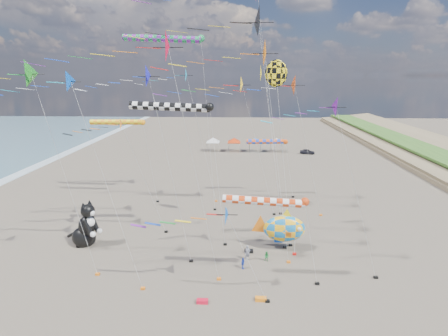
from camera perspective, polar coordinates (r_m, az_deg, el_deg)
ground at (r=27.61m, az=1.64°, el=-24.49°), size 260.00×260.00×0.00m
delta_kite_0 at (r=47.89m, az=-8.00°, el=14.41°), size 10.96×1.89×18.56m
delta_kite_1 at (r=27.99m, az=-10.49°, el=18.30°), size 13.80×2.51×20.85m
delta_kite_2 at (r=30.53m, az=4.64°, el=17.65°), size 11.89×2.41×20.52m
delta_kite_4 at (r=33.70m, az=5.12°, el=22.18°), size 14.12×2.93×23.54m
delta_kite_5 at (r=42.51m, az=2.17°, el=13.04°), size 13.62×2.27×17.64m
delta_kite_6 at (r=39.09m, az=-16.27°, el=6.40°), size 8.89×1.50×13.37m
delta_kite_7 at (r=26.64m, az=-2.24°, el=-8.90°), size 10.45×1.84×8.07m
delta_kite_8 at (r=29.23m, az=17.60°, el=8.89°), size 9.57×1.80×16.07m
delta_kite_9 at (r=31.99m, az=-28.84°, el=12.94°), size 11.36×2.44×18.92m
delta_kite_10 at (r=31.51m, az=-14.22°, el=13.90°), size 10.00×2.16×18.59m
delta_kite_11 at (r=42.84m, az=10.04°, el=12.93°), size 14.27×2.66×17.82m
delta_kite_12 at (r=28.52m, az=-24.32°, el=11.95°), size 10.49×1.69×17.99m
windsock_0 at (r=49.65m, az=-16.73°, el=7.13°), size 8.89×0.76×11.80m
windsock_1 at (r=34.54m, az=-8.11°, el=9.77°), size 9.39×0.82×14.99m
windsock_2 at (r=28.81m, az=7.22°, el=-5.48°), size 8.37×0.72×7.95m
windsock_3 at (r=44.90m, az=-9.54°, el=20.01°), size 11.13×0.84×22.18m
windsock_4 at (r=50.36m, az=7.27°, el=4.24°), size 7.24×0.71×8.74m
angelfish_kite at (r=36.08m, az=8.19°, el=14.81°), size 3.74×3.02×19.03m
cat_inflatable at (r=39.78m, az=-21.74°, el=-8.33°), size 4.22×3.16×5.11m
fish_inflatable at (r=36.63m, az=9.72°, el=-9.70°), size 5.73×2.40×4.58m
person_adult at (r=35.12m, az=3.87°, el=-13.66°), size 0.65×0.56×1.50m
child_green at (r=35.16m, az=6.99°, el=-14.14°), size 0.60×0.53×1.04m
child_blue at (r=33.76m, az=3.09°, el=-15.28°), size 0.53×0.71×1.12m
kite_bag_0 at (r=36.75m, az=4.06°, el=-13.36°), size 0.90×0.44×0.30m
kite_bag_1 at (r=29.72m, az=-3.56°, el=-20.90°), size 0.90×0.44×0.30m
kite_bag_2 at (r=39.24m, az=8.86°, el=-11.58°), size 0.90×0.44×0.30m
kite_bag_3 at (r=30.06m, az=6.03°, el=-20.50°), size 0.90×0.44×0.30m
tent_row at (r=82.62m, az=3.40°, el=4.83°), size 19.20×4.20×3.80m
parked_car at (r=82.64m, az=13.45°, el=2.62°), size 3.51×1.78×1.15m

